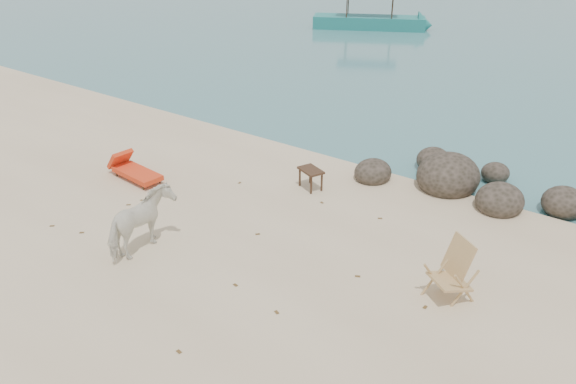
# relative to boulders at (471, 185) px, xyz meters

# --- Properties ---
(boulders) EXTENTS (6.27, 2.79, 1.14)m
(boulders) POSITION_rel_boulders_xyz_m (0.00, 0.00, 0.00)
(boulders) COLOR black
(boulders) RESTS_ON ground
(cow) EXTENTS (0.88, 1.59, 1.28)m
(cow) POSITION_rel_boulders_xyz_m (-4.37, -6.41, 0.43)
(cow) COLOR white
(cow) RESTS_ON ground
(side_table) EXTENTS (0.74, 0.62, 0.51)m
(side_table) POSITION_rel_boulders_xyz_m (-3.23, -2.13, 0.05)
(side_table) COLOR #312213
(side_table) RESTS_ON ground
(lounge_chair) EXTENTS (1.83, 0.79, 0.53)m
(lounge_chair) POSITION_rel_boulders_xyz_m (-7.05, -4.30, 0.06)
(lounge_chair) COLOR red
(lounge_chair) RESTS_ON ground
(deck_chair) EXTENTS (0.96, 0.98, 1.04)m
(deck_chair) POSITION_rel_boulders_xyz_m (1.15, -4.31, 0.31)
(deck_chair) COLOR tan
(deck_chair) RESTS_ON ground
(dead_leaves) EXTENTS (7.82, 7.01, 0.00)m
(dead_leaves) POSITION_rel_boulders_xyz_m (-2.96, -5.84, -0.20)
(dead_leaves) COLOR brown
(dead_leaves) RESTS_ON ground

